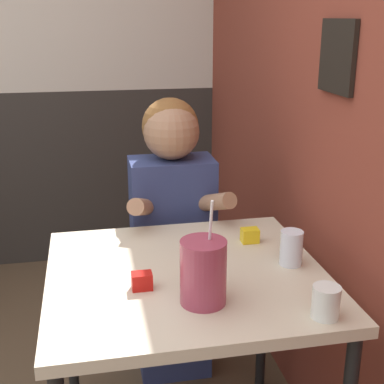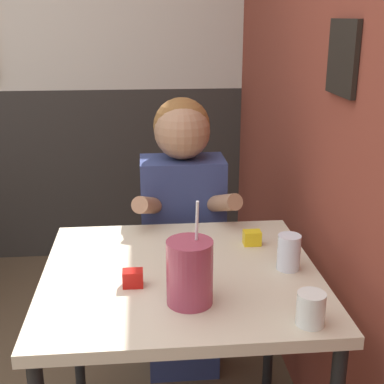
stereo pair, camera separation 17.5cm
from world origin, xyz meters
name	(u,v)px [view 2 (the right image)]	position (x,y,z in m)	size (l,w,h in m)	color
brick_wall_right	(299,62)	(1.46, 1.12, 1.35)	(0.08, 4.25, 2.70)	brown
back_wall	(3,47)	(-0.01, 2.28, 1.36)	(5.85, 0.09, 2.70)	beige
main_table	(181,294)	(0.91, 0.40, 0.70)	(0.86, 0.80, 0.78)	beige
person_seated	(183,232)	(0.95, 0.97, 0.67)	(0.42, 0.42, 1.23)	navy
cocktail_pitcher	(190,272)	(0.92, 0.21, 0.87)	(0.13, 0.13, 0.30)	#99384C
glass_near_pitcher	(289,252)	(1.24, 0.39, 0.83)	(0.07, 0.07, 0.11)	silver
glass_center	(311,309)	(1.22, 0.07, 0.82)	(0.07, 0.07, 0.09)	silver
condiment_ketchup	(133,278)	(0.76, 0.32, 0.80)	(0.06, 0.04, 0.05)	#B7140F
condiment_mustard	(252,238)	(1.17, 0.58, 0.80)	(0.06, 0.04, 0.05)	yellow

